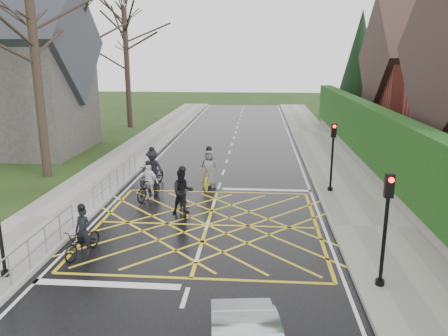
# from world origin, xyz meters

# --- Properties ---
(ground) EXTENTS (120.00, 120.00, 0.00)m
(ground) POSITION_xyz_m (0.00, 0.00, 0.00)
(ground) COLOR black
(ground) RESTS_ON ground
(road) EXTENTS (9.00, 80.00, 0.01)m
(road) POSITION_xyz_m (0.00, 0.00, 0.01)
(road) COLOR black
(road) RESTS_ON ground
(sidewalk_right) EXTENTS (3.00, 80.00, 0.15)m
(sidewalk_right) POSITION_xyz_m (6.00, 0.00, 0.07)
(sidewalk_right) COLOR gray
(sidewalk_right) RESTS_ON ground
(sidewalk_left) EXTENTS (3.00, 80.00, 0.15)m
(sidewalk_left) POSITION_xyz_m (-6.00, 0.00, 0.07)
(sidewalk_left) COLOR gray
(sidewalk_left) RESTS_ON ground
(stone_wall) EXTENTS (0.50, 38.00, 0.70)m
(stone_wall) POSITION_xyz_m (7.75, 6.00, 0.35)
(stone_wall) COLOR slate
(stone_wall) RESTS_ON ground
(hedge) EXTENTS (0.90, 38.00, 2.80)m
(hedge) POSITION_xyz_m (7.75, 6.00, 2.10)
(hedge) COLOR black
(hedge) RESTS_ON stone_wall
(house_far) EXTENTS (9.80, 8.80, 10.30)m
(house_far) POSITION_xyz_m (14.75, 18.00, 4.36)
(house_far) COLOR maroon
(house_far) RESTS_ON ground
(conifer) EXTENTS (4.60, 4.60, 10.00)m
(conifer) POSITION_xyz_m (10.75, 26.00, 4.99)
(conifer) COLOR black
(conifer) RESTS_ON ground
(church) EXTENTS (8.80, 7.80, 11.00)m
(church) POSITION_xyz_m (-13.54, 12.00, 4.93)
(church) COLOR #2D2B28
(church) RESTS_ON ground
(tree_near) EXTENTS (9.24, 9.24, 11.44)m
(tree_near) POSITION_xyz_m (-9.00, 6.00, 7.91)
(tree_near) COLOR black
(tree_near) RESTS_ON ground
(tree_mid) EXTENTS (10.08, 10.08, 12.48)m
(tree_mid) POSITION_xyz_m (-10.00, 14.00, 8.63)
(tree_mid) COLOR black
(tree_mid) RESTS_ON ground
(tree_far) EXTENTS (8.40, 8.40, 10.40)m
(tree_far) POSITION_xyz_m (-9.30, 22.00, 7.19)
(tree_far) COLOR black
(tree_far) RESTS_ON ground
(railing_south) EXTENTS (0.05, 5.04, 1.03)m
(railing_south) POSITION_xyz_m (-4.65, -3.50, 0.78)
(railing_south) COLOR slate
(railing_south) RESTS_ON ground
(railing_north) EXTENTS (0.05, 6.04, 1.03)m
(railing_north) POSITION_xyz_m (-4.65, 4.00, 0.79)
(railing_north) COLOR slate
(railing_north) RESTS_ON ground
(traffic_light_ne) EXTENTS (0.24, 0.31, 3.21)m
(traffic_light_ne) POSITION_xyz_m (5.10, 4.20, 1.66)
(traffic_light_ne) COLOR black
(traffic_light_ne) RESTS_ON ground
(traffic_light_se) EXTENTS (0.24, 0.31, 3.21)m
(traffic_light_se) POSITION_xyz_m (5.10, -4.20, 1.66)
(traffic_light_se) COLOR black
(traffic_light_se) RESTS_ON ground
(cyclist_rear) EXTENTS (1.01, 1.80, 1.66)m
(cyclist_rear) POSITION_xyz_m (-3.58, -2.73, 0.54)
(cyclist_rear) COLOR black
(cyclist_rear) RESTS_ON ground
(cyclist_back) EXTENTS (1.08, 2.00, 1.93)m
(cyclist_back) POSITION_xyz_m (-1.10, 1.12, 0.73)
(cyclist_back) COLOR black
(cyclist_back) RESTS_ON ground
(cyclist_mid) EXTENTS (1.29, 2.04, 1.88)m
(cyclist_mid) POSITION_xyz_m (-3.20, 4.89, 0.69)
(cyclist_mid) COLOR black
(cyclist_mid) RESTS_ON ground
(cyclist_front) EXTENTS (1.04, 1.78, 1.72)m
(cyclist_front) POSITION_xyz_m (-2.85, 2.76, 0.64)
(cyclist_front) COLOR black
(cyclist_front) RESTS_ON ground
(cyclist_lead) EXTENTS (0.91, 2.06, 1.97)m
(cyclist_lead) POSITION_xyz_m (-0.47, 4.76, 0.68)
(cyclist_lead) COLOR gold
(cyclist_lead) RESTS_ON ground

